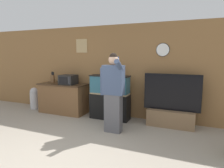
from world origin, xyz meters
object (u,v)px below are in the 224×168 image
Objects in this scene: microwave at (68,80)px; tv_on_stand at (171,111)px; knife_block at (53,78)px; aquarium_on_stand at (110,97)px; person_standing at (113,92)px; trash_bin at (35,98)px; counter_island at (63,98)px.

tv_on_stand is at bearing 1.69° from microwave.
knife_block is at bearing -179.88° from tv_on_stand.
knife_block is 3.66m from tv_on_stand.
person_standing is at bearing -62.00° from aquarium_on_stand.
aquarium_on_stand is at bearing -0.22° from trash_bin.
counter_island is 3.19m from tv_on_stand.
person_standing is 2.59× the size of trash_bin.
microwave is at bearing -6.78° from counter_island.
trash_bin is at bearing 165.12° from person_standing.
microwave is 1.40m from aquarium_on_stand.
microwave is at bearing -7.14° from knife_block.
aquarium_on_stand reaches higher than microwave.
counter_island reaches higher than trash_bin.
tv_on_stand reaches higher than counter_island.
counter_island is at bearing -178.91° from tv_on_stand.
counter_island is at bearing -179.79° from aquarium_on_stand.
counter_island is 0.72m from knife_block.
tv_on_stand is at bearing 36.86° from person_standing.
microwave is at bearing -1.76° from trash_bin.
person_standing is at bearing -143.14° from tv_on_stand.
tv_on_stand is (3.18, 0.06, -0.07)m from counter_island.
trash_bin is (-1.17, 0.02, -0.09)m from counter_island.
aquarium_on_stand is 0.67× the size of person_standing.
knife_block is 1.02m from trash_bin.
trash_bin is at bearing 179.21° from counter_island.
knife_block is 0.29× the size of aquarium_on_stand.
aquarium_on_stand reaches higher than trash_bin.
aquarium_on_stand is 0.89× the size of tv_on_stand.
microwave is 0.66× the size of trash_bin.
aquarium_on_stand is 1.64m from tv_on_stand.
counter_island is 4.23× the size of knife_block.
microwave is 0.38× the size of aquarium_on_stand.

